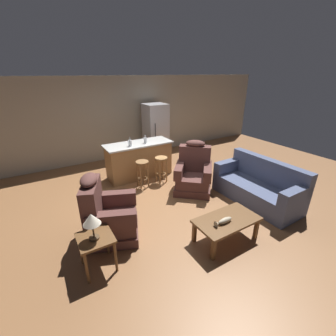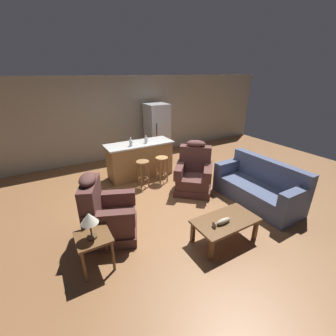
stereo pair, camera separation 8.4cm
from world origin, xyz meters
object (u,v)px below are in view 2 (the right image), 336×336
object	(u,v)px
fish_figurine	(222,222)
bottle_short_amber	(131,143)
table_lamp	(89,219)
kitchen_island	(140,159)
refrigerator	(157,131)
couch	(259,188)
bottle_tall_green	(146,140)
coffee_table	(225,222)
recliner_near_island	(194,174)
recliner_near_lamp	(106,215)
bar_stool_right	(162,165)
bar_stool_left	(143,169)
end_table	(94,242)

from	to	relation	value
fish_figurine	bottle_short_amber	xyz separation A→B (m)	(-0.32, 3.09, 0.57)
table_lamp	kitchen_island	world-z (taller)	table_lamp
refrigerator	bottle_short_amber	size ratio (longest dim) A/B	7.90
couch	refrigerator	world-z (taller)	refrigerator
bottle_tall_green	refrigerator	bearing A→B (deg)	52.27
coffee_table	couch	distance (m)	1.66
recliner_near_island	bottle_tall_green	xyz separation A→B (m)	(-0.64, 1.31, 0.61)
fish_figurine	bottle_tall_green	xyz separation A→B (m)	(0.12, 3.13, 0.57)
kitchen_island	recliner_near_lamp	bearing A→B (deg)	-126.62
table_lamp	bar_stool_right	size ratio (longest dim) A/B	0.60
coffee_table	fish_figurine	world-z (taller)	fish_figurine
fish_figurine	table_lamp	bearing A→B (deg)	164.30
kitchen_island	bar_stool_left	distance (m)	0.66
end_table	bar_stool_left	world-z (taller)	bar_stool_left
bar_stool_left	refrigerator	bearing A→B (deg)	53.40
bar_stool_right	bottle_short_amber	distance (m)	0.98
recliner_near_lamp	bar_stool_left	xyz separation A→B (m)	(1.32, 1.40, 0.05)
couch	kitchen_island	bearing A→B (deg)	-56.71
recliner_near_lamp	refrigerator	xyz separation A→B (m)	(2.68, 3.23, 0.46)
coffee_table	fish_figurine	size ratio (longest dim) A/B	3.24
coffee_table	bottle_short_amber	size ratio (longest dim) A/B	4.94
couch	bar_stool_left	xyz separation A→B (m)	(-1.92, 1.95, 0.13)
kitchen_island	bar_stool_right	bearing A→B (deg)	-61.48
recliner_near_island	refrigerator	xyz separation A→B (m)	(0.36, 2.61, 0.46)
fish_figurine	bottle_tall_green	bearing A→B (deg)	87.77
bottle_tall_green	recliner_near_island	bearing A→B (deg)	-64.08
bottle_tall_green	bottle_short_amber	bearing A→B (deg)	-175.75
recliner_near_lamp	end_table	world-z (taller)	recliner_near_lamp
end_table	couch	bearing A→B (deg)	1.24
recliner_near_island	bottle_short_amber	distance (m)	1.78
coffee_table	bar_stool_left	size ratio (longest dim) A/B	1.62
fish_figurine	bar_stool_right	size ratio (longest dim) A/B	0.50
end_table	table_lamp	xyz separation A→B (m)	(-0.02, -0.03, 0.41)
bottle_short_amber	end_table	bearing A→B (deg)	-122.13
bottle_tall_green	coffee_table	bearing A→B (deg)	-89.70
fish_figurine	bottle_short_amber	distance (m)	3.16
couch	recliner_near_lamp	xyz separation A→B (m)	(-3.24, 0.54, 0.08)
bar_stool_left	fish_figurine	bearing A→B (deg)	-84.82
couch	end_table	world-z (taller)	couch
fish_figurine	couch	bearing A→B (deg)	20.97
couch	kitchen_island	world-z (taller)	kitchen_island
kitchen_island	refrigerator	size ratio (longest dim) A/B	1.02
recliner_near_lamp	bottle_tall_green	bearing A→B (deg)	71.49
table_lamp	bottle_short_amber	bearing A→B (deg)	57.90
fish_figurine	kitchen_island	world-z (taller)	kitchen_island
bottle_tall_green	bottle_short_amber	distance (m)	0.44
end_table	bar_stool_left	xyz separation A→B (m)	(1.67, 2.02, 0.01)
end_table	kitchen_island	distance (m)	3.24
recliner_near_lamp	end_table	bearing A→B (deg)	-97.34
bar_stool_left	recliner_near_lamp	bearing A→B (deg)	-133.16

